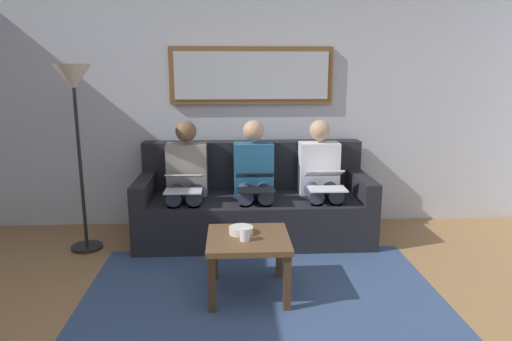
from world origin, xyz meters
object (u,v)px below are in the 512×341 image
(person_left, at_px, (321,176))
(person_middle, at_px, (254,177))
(framed_mirror, at_px, (252,76))
(laptop_black, at_px, (255,182))
(laptop_silver, at_px, (184,182))
(coffee_table, at_px, (248,246))
(standing_lamp, at_px, (75,98))
(couch, at_px, (254,205))
(bowl, at_px, (241,230))
(laptop_white, at_px, (325,180))
(cup, at_px, (245,234))
(person_right, at_px, (186,178))

(person_left, xyz_separation_m, person_middle, (0.64, 0.00, 0.00))
(framed_mirror, bearing_deg, laptop_black, 90.00)
(framed_mirror, distance_m, laptop_silver, 1.33)
(coffee_table, bearing_deg, standing_lamp, -33.24)
(couch, relative_size, laptop_black, 6.42)
(coffee_table, xyz_separation_m, standing_lamp, (1.45, -0.95, 1.00))
(laptop_silver, bearing_deg, person_left, -169.18)
(bowl, bearing_deg, person_middle, -97.91)
(bowl, relative_size, person_middle, 0.16)
(laptop_black, bearing_deg, standing_lamp, -1.54)
(couch, distance_m, person_middle, 0.31)
(couch, bearing_deg, standing_lamp, 9.80)
(couch, relative_size, laptop_white, 5.90)
(coffee_table, distance_m, person_middle, 1.18)
(person_left, bearing_deg, coffee_table, 57.21)
(cup, relative_size, laptop_silver, 0.26)
(framed_mirror, bearing_deg, cup, 85.67)
(couch, height_order, standing_lamp, standing_lamp)
(coffee_table, bearing_deg, couch, -94.71)
(coffee_table, distance_m, bowl, 0.13)
(couch, height_order, person_middle, person_middle)
(couch, relative_size, framed_mirror, 1.34)
(person_left, distance_m, person_right, 1.28)
(person_left, bearing_deg, cup, 57.88)
(laptop_black, distance_m, laptop_silver, 0.64)
(cup, relative_size, person_right, 0.08)
(cup, bearing_deg, laptop_black, -97.38)
(bowl, bearing_deg, laptop_silver, -59.46)
(framed_mirror, distance_m, bowl, 1.88)
(bowl, height_order, laptop_silver, laptop_silver)
(framed_mirror, bearing_deg, couch, 90.00)
(person_left, xyz_separation_m, laptop_black, (0.64, 0.24, 0.01))
(coffee_table, xyz_separation_m, person_left, (-0.74, -1.15, 0.24))
(laptop_white, bearing_deg, couch, -25.17)
(person_middle, height_order, laptop_silver, person_middle)
(couch, relative_size, cup, 24.44)
(person_middle, bearing_deg, laptop_black, 90.00)
(laptop_white, distance_m, person_right, 1.30)
(person_right, xyz_separation_m, laptop_silver, (0.00, 0.24, 0.02))
(cup, bearing_deg, person_middle, -95.94)
(laptop_white, distance_m, person_middle, 0.68)
(person_middle, relative_size, person_right, 1.00)
(bowl, height_order, person_middle, person_middle)
(person_left, xyz_separation_m, laptop_silver, (1.28, 0.24, 0.02))
(framed_mirror, bearing_deg, coffee_table, 86.43)
(framed_mirror, relative_size, bowl, 9.24)
(couch, relative_size, person_right, 1.93)
(person_middle, bearing_deg, coffee_table, 85.01)
(coffee_table, relative_size, cup, 6.54)
(couch, distance_m, laptop_white, 0.77)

